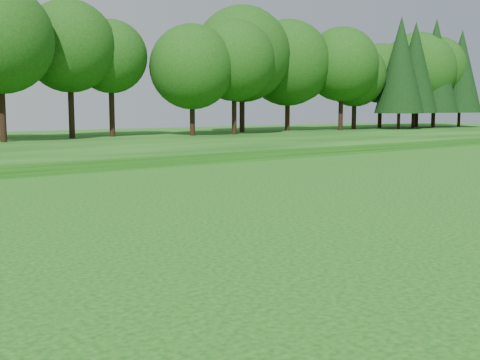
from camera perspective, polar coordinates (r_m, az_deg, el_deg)
berm at (r=47.03m, az=-11.47°, el=3.35°), size 130.00×30.00×0.60m
walking_path at (r=35.09m, az=-1.24°, el=1.83°), size 130.00×1.60×0.04m
treeline at (r=50.79m, az=-13.74°, el=12.37°), size 104.00×7.00×15.00m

